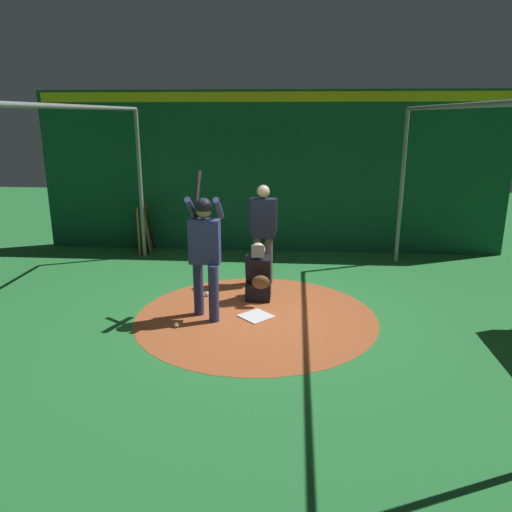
{
  "coord_description": "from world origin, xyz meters",
  "views": [
    {
      "loc": [
        6.86,
        0.55,
        2.92
      ],
      "look_at": [
        0.0,
        0.0,
        0.95
      ],
      "focal_mm": 34.73,
      "sensor_mm": 36.0,
      "label": 1
    }
  ],
  "objects_px": {
    "umpire": "(263,229)",
    "baseball_1": "(176,325)",
    "bat_rack": "(147,228)",
    "catcher": "(258,278)",
    "batter": "(205,246)",
    "baseball_0": "(207,294)",
    "home_plate": "(256,316)"
  },
  "relations": [
    {
      "from": "home_plate",
      "to": "baseball_1",
      "type": "height_order",
      "value": "baseball_1"
    },
    {
      "from": "batter",
      "to": "bat_rack",
      "type": "distance_m",
      "value": 4.26
    },
    {
      "from": "batter",
      "to": "catcher",
      "type": "height_order",
      "value": "batter"
    },
    {
      "from": "batter",
      "to": "umpire",
      "type": "distance_m",
      "value": 1.8
    },
    {
      "from": "batter",
      "to": "bat_rack",
      "type": "relative_size",
      "value": 2.02
    },
    {
      "from": "catcher",
      "to": "umpire",
      "type": "relative_size",
      "value": 0.55
    },
    {
      "from": "catcher",
      "to": "home_plate",
      "type": "bearing_deg",
      "value": 1.36
    },
    {
      "from": "catcher",
      "to": "umpire",
      "type": "height_order",
      "value": "umpire"
    },
    {
      "from": "home_plate",
      "to": "baseball_0",
      "type": "distance_m",
      "value": 1.2
    },
    {
      "from": "home_plate",
      "to": "baseball_1",
      "type": "bearing_deg",
      "value": -66.38
    },
    {
      "from": "home_plate",
      "to": "batter",
      "type": "relative_size",
      "value": 0.2
    },
    {
      "from": "catcher",
      "to": "baseball_1",
      "type": "relative_size",
      "value": 13.05
    },
    {
      "from": "baseball_0",
      "to": "bat_rack",
      "type": "bearing_deg",
      "value": -147.01
    },
    {
      "from": "bat_rack",
      "to": "baseball_0",
      "type": "distance_m",
      "value": 3.41
    },
    {
      "from": "umpire",
      "to": "baseball_0",
      "type": "bearing_deg",
      "value": -49.29
    },
    {
      "from": "batter",
      "to": "baseball_0",
      "type": "distance_m",
      "value": 1.39
    },
    {
      "from": "bat_rack",
      "to": "catcher",
      "type": "bearing_deg",
      "value": 42.82
    },
    {
      "from": "batter",
      "to": "baseball_1",
      "type": "distance_m",
      "value": 1.19
    },
    {
      "from": "bat_rack",
      "to": "batter",
      "type": "bearing_deg",
      "value": 28.19
    },
    {
      "from": "home_plate",
      "to": "baseball_0",
      "type": "bearing_deg",
      "value": -132.28
    },
    {
      "from": "baseball_1",
      "to": "catcher",
      "type": "bearing_deg",
      "value": 137.95
    },
    {
      "from": "baseball_1",
      "to": "baseball_0",
      "type": "bearing_deg",
      "value": 170.66
    },
    {
      "from": "home_plate",
      "to": "baseball_0",
      "type": "xyz_separation_m",
      "value": [
        -0.81,
        -0.89,
        0.03
      ]
    },
    {
      "from": "umpire",
      "to": "baseball_1",
      "type": "distance_m",
      "value": 2.51
    },
    {
      "from": "bat_rack",
      "to": "baseball_1",
      "type": "height_order",
      "value": "bat_rack"
    },
    {
      "from": "baseball_0",
      "to": "catcher",
      "type": "bearing_deg",
      "value": 84.23
    },
    {
      "from": "batter",
      "to": "baseball_1",
      "type": "bearing_deg",
      "value": -41.69
    },
    {
      "from": "home_plate",
      "to": "catcher",
      "type": "relative_size",
      "value": 0.43
    },
    {
      "from": "umpire",
      "to": "baseball_1",
      "type": "xyz_separation_m",
      "value": [
        2.05,
        -1.09,
        -0.95
      ]
    },
    {
      "from": "catcher",
      "to": "baseball_0",
      "type": "xyz_separation_m",
      "value": [
        -0.09,
        -0.87,
        -0.34
      ]
    },
    {
      "from": "batter",
      "to": "baseball_1",
      "type": "relative_size",
      "value": 28.93
    },
    {
      "from": "catcher",
      "to": "baseball_1",
      "type": "distance_m",
      "value": 1.65
    }
  ]
}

